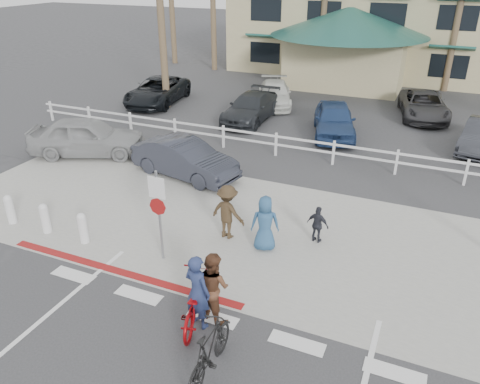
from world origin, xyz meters
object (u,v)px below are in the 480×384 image
at_px(car_white_sedan, 185,159).
at_px(car_red_compact, 87,137).
at_px(bike_black, 210,351).
at_px(sign_post, 159,212).
at_px(bike_red, 195,300).

relative_size(car_white_sedan, car_red_compact, 0.90).
distance_m(car_white_sedan, car_red_compact, 4.77).
xyz_separation_m(bike_black, car_red_compact, (-9.86, 8.34, 0.23)).
xyz_separation_m(sign_post, car_red_compact, (-6.90, 5.32, -0.65)).
xyz_separation_m(sign_post, bike_red, (1.98, -1.80, -0.90)).
xyz_separation_m(bike_black, car_white_sedan, (-5.10, 8.06, 0.13)).
height_order(sign_post, car_white_sedan, sign_post).
bearing_deg(bike_black, bike_red, -52.62).
relative_size(bike_black, car_white_sedan, 0.44).
height_order(sign_post, car_red_compact, sign_post).
relative_size(sign_post, car_red_compact, 0.62).
height_order(bike_red, bike_black, bike_black).
bearing_deg(car_red_compact, bike_black, -152.97).
distance_m(bike_red, bike_black, 1.57).
bearing_deg(bike_red, sign_post, -57.59).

